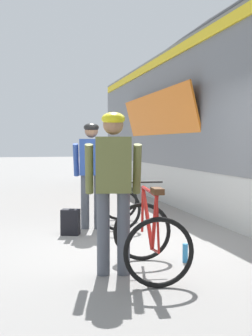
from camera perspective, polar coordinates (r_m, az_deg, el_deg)
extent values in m
plane|color=gray|center=(6.07, 2.05, -10.36)|extent=(80.00, 80.00, 0.00)
cube|color=orange|center=(10.72, 4.28, 5.24)|extent=(0.45, 4.96, 1.66)
cube|color=yellow|center=(7.83, 12.56, 17.91)|extent=(0.04, 18.90, 0.20)
cylinder|color=#4C515B|center=(4.79, -2.98, -8.56)|extent=(0.14, 0.14, 0.90)
cylinder|color=#4C515B|center=(4.79, -0.32, -8.55)|extent=(0.14, 0.14, 0.90)
cube|color=olive|center=(4.69, -1.67, 0.44)|extent=(0.42, 0.31, 0.60)
cylinder|color=olive|center=(4.74, -4.83, -0.15)|extent=(0.14, 0.27, 0.56)
cylinder|color=olive|center=(4.75, 1.45, -0.13)|extent=(0.14, 0.27, 0.56)
sphere|color=#9E7051|center=(4.69, -1.68, 5.69)|extent=(0.22, 0.22, 0.22)
ellipsoid|color=yellow|center=(4.70, -1.68, 6.43)|extent=(0.30, 0.32, 0.14)
cylinder|color=#4C515B|center=(7.34, -5.37, -4.43)|extent=(0.14, 0.14, 0.90)
cylinder|color=#4C515B|center=(7.33, -3.65, -4.43)|extent=(0.14, 0.14, 0.90)
cube|color=#2D4C9E|center=(7.27, -4.54, 1.44)|extent=(0.42, 0.32, 0.60)
cylinder|color=#2D4C9E|center=(7.33, -6.54, 1.05)|extent=(0.15, 0.27, 0.56)
cylinder|color=#2D4C9E|center=(7.30, -2.48, 1.06)|extent=(0.15, 0.27, 0.56)
sphere|color=#9E7051|center=(7.27, -4.55, 4.83)|extent=(0.22, 0.22, 0.22)
ellipsoid|color=black|center=(7.27, -4.55, 5.30)|extent=(0.31, 0.33, 0.14)
torus|color=black|center=(5.36, 2.12, -8.31)|extent=(0.71, 0.13, 0.71)
torus|color=black|center=(4.39, 4.31, -10.95)|extent=(0.71, 0.13, 0.71)
cylinder|color=red|center=(4.97, 2.79, -6.32)|extent=(0.12, 0.64, 0.63)
cylinder|color=red|center=(4.82, 3.05, -3.01)|extent=(0.14, 0.85, 0.04)
cylinder|color=red|center=(4.56, 3.73, -7.20)|extent=(0.07, 0.28, 0.62)
cylinder|color=red|center=(4.56, 3.86, -10.73)|extent=(0.07, 0.36, 0.08)
cylinder|color=red|center=(4.38, 4.17, -7.27)|extent=(0.04, 0.15, 0.56)
cylinder|color=red|center=(5.29, 2.17, -5.44)|extent=(0.04, 0.09, 0.55)
cylinder|color=black|center=(5.23, 2.22, -1.85)|extent=(0.48, 0.08, 0.02)
cube|color=#4C2D19|center=(4.37, 4.11, -3.01)|extent=(0.13, 0.25, 0.06)
torus|color=black|center=(8.11, -0.96, -4.36)|extent=(0.70, 0.20, 0.71)
torus|color=black|center=(7.10, -0.91, -5.45)|extent=(0.70, 0.20, 0.71)
cylinder|color=silver|center=(7.72, -0.95, -2.88)|extent=(0.18, 0.64, 0.63)
cylinder|color=silver|center=(7.58, -0.94, -0.71)|extent=(0.23, 0.84, 0.04)
cylinder|color=silver|center=(7.30, -0.92, -3.24)|extent=(0.10, 0.28, 0.62)
cylinder|color=silver|center=(7.28, -0.92, -5.44)|extent=(0.11, 0.36, 0.08)
cylinder|color=silver|center=(7.12, -0.91, -3.19)|extent=(0.05, 0.15, 0.56)
cylinder|color=silver|center=(8.05, -0.97, -2.44)|extent=(0.05, 0.09, 0.55)
cylinder|color=black|center=(8.00, -0.97, -0.07)|extent=(0.47, 0.13, 0.02)
cube|color=#4C2D19|center=(7.12, -0.92, -0.56)|extent=(0.15, 0.26, 0.06)
cube|color=black|center=(6.91, -7.26, -7.02)|extent=(0.33, 0.27, 0.40)
cylinder|color=#338CCC|center=(5.39, 7.73, -10.94)|extent=(0.06, 0.06, 0.22)
cylinder|color=silver|center=(6.86, -6.77, -7.97)|extent=(0.07, 0.07, 0.19)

